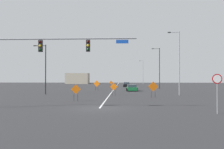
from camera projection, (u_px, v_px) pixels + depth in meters
ground at (99, 108)px, 21.82m from camera, size 214.80×214.80×0.00m
road_centre_stripe at (117, 86)px, 81.42m from camera, size 0.16×119.33×0.01m
traffic_signal_assembly at (42, 52)px, 22.10m from camera, size 13.10×0.44×6.82m
stop_sign at (217, 86)px, 18.52m from camera, size 0.76×0.07×3.03m
street_lamp_near_right at (45, 67)px, 39.78m from camera, size 2.07×0.24×8.09m
street_lamp_mid_right at (143, 71)px, 97.12m from camera, size 1.57×0.24×9.51m
street_lamp_near_left at (179, 61)px, 37.79m from camera, size 1.82×0.24×9.89m
street_lamp_mid_left at (159, 67)px, 58.74m from camera, size 1.94×0.24×9.82m
construction_sign_median_near at (153, 87)px, 33.50m from camera, size 1.39×0.22×2.21m
construction_sign_right_shoulder at (76, 90)px, 28.50m from camera, size 1.15×0.16×1.96m
construction_sign_left_lane at (114, 87)px, 37.41m from camera, size 1.16×0.15×1.93m
construction_sign_left_shoulder at (97, 84)px, 51.53m from camera, size 1.35×0.29×2.13m
construction_sign_median_far at (111, 83)px, 74.67m from camera, size 1.17×0.11×1.78m
car_green_near at (132, 88)px, 49.54m from camera, size 2.30×4.20×1.32m
car_black_mid at (127, 85)px, 71.58m from camera, size 2.04×3.92×1.37m
roadside_building_west at (78, 78)px, 106.05m from camera, size 9.70×6.34×4.62m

